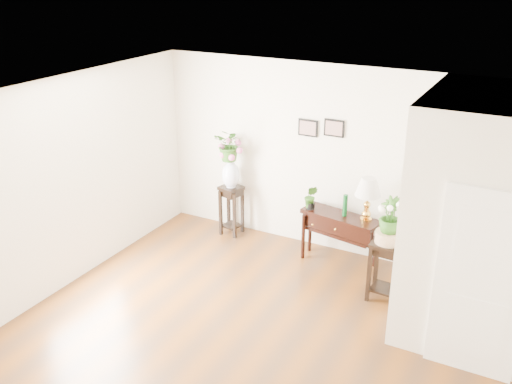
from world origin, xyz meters
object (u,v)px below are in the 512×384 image
Objects in this scene: console_table at (339,239)px; table_lamp at (368,197)px; plant_stand_a at (231,210)px; plant_stand_b at (385,270)px.

table_lamp is at bearing 10.30° from console_table.
console_table is 0.82m from table_lamp.
plant_stand_a is 1.00× the size of plant_stand_b.
plant_stand_b reaches higher than plant_stand_a.
table_lamp is 2.33m from plant_stand_a.
plant_stand_b is (2.71, -0.72, 0.00)m from plant_stand_a.
plant_stand_a is (-2.22, 0.10, -0.70)m from table_lamp.
plant_stand_b is at bearing -26.07° from console_table.
plant_stand_b reaches higher than console_table.
plant_stand_a is at bearing 177.55° from table_lamp.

